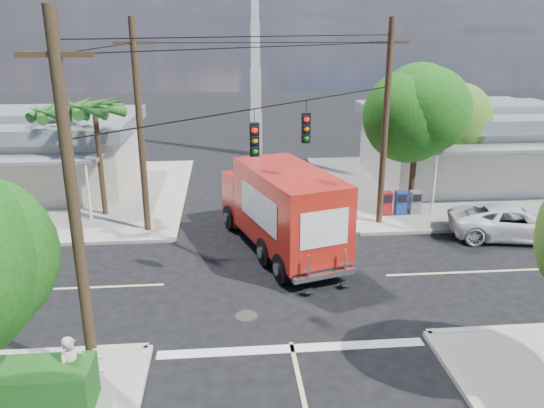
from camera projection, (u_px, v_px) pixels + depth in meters
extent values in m
plane|color=black|center=(277.00, 280.00, 18.90)|extent=(120.00, 120.00, 0.00)
cube|color=gray|center=(450.00, 185.00, 30.22)|extent=(14.00, 14.00, 0.14)
cube|color=#A8A394|center=(329.00, 188.00, 29.62)|extent=(0.25, 14.00, 0.14)
cube|color=#A8A394|center=(513.00, 228.00, 23.60)|extent=(14.00, 0.25, 0.14)
cube|color=gray|center=(52.00, 195.00, 28.34)|extent=(14.00, 14.00, 0.14)
cube|color=#A8A394|center=(184.00, 192.00, 28.94)|extent=(0.25, 14.00, 0.14)
cube|color=#A8A394|center=(1.00, 246.00, 21.72)|extent=(14.00, 0.25, 0.14)
cube|color=beige|center=(259.00, 196.00, 28.35)|extent=(0.12, 12.00, 0.01)
cube|color=beige|center=(544.00, 269.00, 19.75)|extent=(12.00, 0.12, 0.01)
cube|color=silver|center=(292.00, 348.00, 14.83)|extent=(7.50, 0.40, 0.01)
cube|color=beige|center=(471.00, 150.00, 30.74)|extent=(11.00, 8.00, 3.40)
cube|color=gray|center=(475.00, 115.00, 30.10)|extent=(11.80, 8.80, 0.70)
cube|color=gray|center=(476.00, 106.00, 29.95)|extent=(6.05, 4.40, 0.50)
cube|color=gray|center=(518.00, 148.00, 25.73)|extent=(9.90, 1.80, 0.15)
cylinder|color=silver|center=(434.00, 183.00, 25.05)|extent=(0.12, 0.12, 2.90)
cube|color=beige|center=(38.00, 159.00, 29.15)|extent=(10.00, 8.00, 3.20)
cube|color=gray|center=(33.00, 123.00, 28.54)|extent=(10.80, 8.80, 0.70)
cube|color=gray|center=(32.00, 114.00, 28.38)|extent=(5.50, 4.40, 0.50)
cylinder|color=silver|center=(88.00, 191.00, 24.18)|extent=(0.12, 0.12, 2.70)
cube|color=silver|center=(256.00, 134.00, 37.39)|extent=(0.80, 0.80, 3.00)
cube|color=silver|center=(256.00, 91.00, 36.45)|extent=(0.70, 0.70, 3.00)
cube|color=silver|center=(255.00, 45.00, 35.51)|extent=(0.60, 0.60, 3.00)
cylinder|color=#422D1C|center=(413.00, 169.00, 25.26)|extent=(0.28, 0.28, 4.10)
sphere|color=#134410|center=(418.00, 115.00, 24.46)|extent=(4.10, 4.10, 4.10)
sphere|color=#134410|center=(408.00, 109.00, 24.54)|extent=(3.33, 3.33, 3.33)
sphere|color=#134410|center=(427.00, 119.00, 24.25)|extent=(3.58, 3.58, 3.58)
cylinder|color=#422D1C|center=(447.00, 162.00, 27.65)|extent=(0.28, 0.28, 3.58)
sphere|color=#366417|center=(451.00, 119.00, 26.94)|extent=(3.58, 3.58, 3.58)
sphere|color=#366417|center=(442.00, 114.00, 27.03)|extent=(2.91, 2.91, 2.91)
sphere|color=#366417|center=(460.00, 122.00, 26.73)|extent=(3.14, 3.14, 3.14)
cylinder|color=#422D1C|center=(100.00, 163.00, 24.52)|extent=(0.24, 0.24, 5.00)
cone|color=#245F1E|center=(115.00, 106.00, 23.79)|extent=(0.50, 2.06, 0.98)
cone|color=#245F1E|center=(110.00, 104.00, 24.42)|extent=(1.92, 1.68, 0.98)
cone|color=#245F1E|center=(94.00, 104.00, 24.52)|extent=(2.12, 0.95, 0.98)
cone|color=#245F1E|center=(78.00, 105.00, 24.01)|extent=(1.34, 2.07, 0.98)
cone|color=#245F1E|center=(73.00, 108.00, 23.27)|extent=(1.34, 2.07, 0.98)
cone|color=#245F1E|center=(85.00, 109.00, 22.86)|extent=(2.12, 0.95, 0.98)
cone|color=#245F1E|center=(104.00, 108.00, 23.09)|extent=(1.92, 1.68, 0.98)
cylinder|color=#422D1C|center=(65.00, 160.00, 25.83)|extent=(0.24, 0.24, 4.60)
cone|color=#245F1E|center=(79.00, 111.00, 25.16)|extent=(0.50, 2.06, 0.98)
cone|color=#245F1E|center=(75.00, 109.00, 25.80)|extent=(1.92, 1.68, 0.98)
cone|color=#245F1E|center=(60.00, 108.00, 25.90)|extent=(2.12, 0.95, 0.98)
cone|color=#245F1E|center=(44.00, 110.00, 25.38)|extent=(1.34, 2.07, 0.98)
cone|color=#245F1E|center=(39.00, 112.00, 24.64)|extent=(1.34, 2.07, 0.98)
cone|color=#245F1E|center=(49.00, 114.00, 24.24)|extent=(2.12, 0.95, 0.98)
cone|color=#245F1E|center=(67.00, 113.00, 24.46)|extent=(1.92, 1.68, 0.98)
cylinder|color=#473321|center=(74.00, 213.00, 12.12)|extent=(0.28, 0.28, 9.00)
cube|color=#473321|center=(55.00, 54.00, 11.03)|extent=(1.60, 0.12, 0.12)
cylinder|color=#473321|center=(385.00, 127.00, 22.85)|extent=(0.28, 0.28, 9.00)
cube|color=#473321|center=(391.00, 42.00, 21.76)|extent=(1.60, 0.12, 0.12)
cylinder|color=#473321|center=(140.00, 131.00, 21.96)|extent=(0.28, 0.28, 9.00)
cube|color=#473321|center=(133.00, 43.00, 20.87)|extent=(1.60, 0.12, 0.12)
cylinder|color=black|center=(278.00, 105.00, 16.96)|extent=(10.43, 10.43, 0.04)
cube|color=black|center=(254.00, 140.00, 16.43)|extent=(0.30, 0.24, 1.05)
sphere|color=red|center=(255.00, 130.00, 16.19)|extent=(0.20, 0.20, 0.20)
cube|color=black|center=(306.00, 128.00, 18.39)|extent=(0.30, 0.24, 1.05)
sphere|color=red|center=(307.00, 119.00, 18.15)|extent=(0.20, 0.20, 0.20)
cube|color=silver|center=(97.00, 367.00, 12.97)|extent=(0.09, 0.06, 1.00)
cube|color=maroon|center=(386.00, 203.00, 25.04)|extent=(0.50, 0.50, 1.10)
cube|color=#1C3596|center=(400.00, 203.00, 25.10)|extent=(0.50, 0.50, 1.10)
cube|color=slate|center=(415.00, 202.00, 25.16)|extent=(0.50, 0.50, 1.10)
cube|color=black|center=(279.00, 236.00, 21.47)|extent=(4.49, 8.07, 0.25)
cube|color=red|center=(253.00, 196.00, 23.88)|extent=(2.78, 2.32, 2.18)
cube|color=black|center=(248.00, 184.00, 24.37)|extent=(2.06, 0.86, 0.94)
cube|color=silver|center=(246.00, 205.00, 24.88)|extent=(2.22, 0.79, 0.35)
cube|color=red|center=(289.00, 207.00, 20.23)|extent=(4.08, 6.24, 2.88)
cube|color=white|center=(318.00, 200.00, 20.64)|extent=(1.08, 3.42, 1.29)
cube|color=white|center=(258.00, 208.00, 19.72)|extent=(1.08, 3.42, 1.29)
cube|color=white|center=(325.00, 229.00, 17.63)|extent=(1.71, 0.55, 1.29)
cube|color=silver|center=(325.00, 275.00, 18.03)|extent=(2.35, 0.95, 0.18)
cube|color=silver|center=(308.00, 269.00, 17.54)|extent=(0.44, 0.19, 0.99)
cube|color=silver|center=(345.00, 263.00, 18.05)|extent=(0.44, 0.19, 0.99)
cylinder|color=black|center=(230.00, 217.00, 23.59)|extent=(0.63, 1.14, 1.09)
cylinder|color=black|center=(277.00, 211.00, 24.42)|extent=(0.63, 1.14, 1.09)
cylinder|color=black|center=(282.00, 268.00, 18.53)|extent=(0.63, 1.14, 1.09)
cylinder|color=black|center=(339.00, 258.00, 19.36)|extent=(0.63, 1.14, 1.09)
imported|color=silver|center=(512.00, 222.00, 22.49)|extent=(5.51, 3.29, 1.44)
imported|color=beige|center=(73.00, 369.00, 12.33)|extent=(0.71, 0.71, 1.67)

